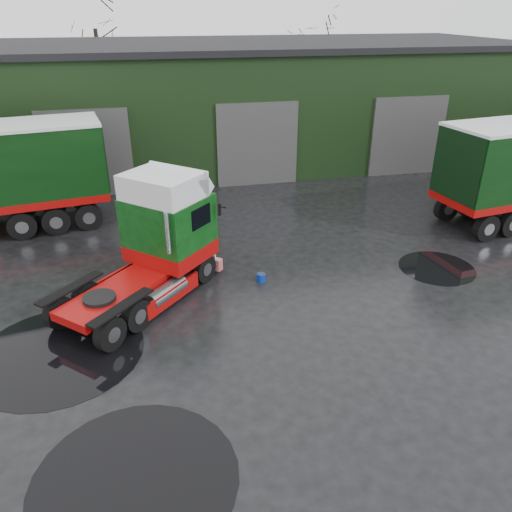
{
  "coord_description": "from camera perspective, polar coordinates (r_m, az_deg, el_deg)",
  "views": [
    {
      "loc": [
        -3.32,
        -9.65,
        8.08
      ],
      "look_at": [
        -0.57,
        2.73,
        1.7
      ],
      "focal_mm": 35.0,
      "sensor_mm": 36.0,
      "label": 1
    }
  ],
  "objects": [
    {
      "name": "tree_back_a",
      "position": [
        39.88,
        -17.51,
        20.81
      ],
      "size": [
        4.4,
        4.4,
        9.5
      ],
      "primitive_type": null,
      "color": "black",
      "rests_on": "ground"
    },
    {
      "name": "puddle_2",
      "position": [
        14.17,
        -21.6,
        -10.24
      ],
      "size": [
        4.37,
        4.37,
        0.01
      ],
      "primitive_type": "cylinder",
      "color": "black",
      "rests_on": "ground"
    },
    {
      "name": "tree_back_b",
      "position": [
        42.05,
        6.43,
        20.65
      ],
      "size": [
        4.4,
        4.4,
        7.5
      ],
      "primitive_type": null,
      "color": "black",
      "rests_on": "ground"
    },
    {
      "name": "ground",
      "position": [
        13.02,
        5.16,
        -11.79
      ],
      "size": [
        100.0,
        100.0,
        0.0
      ],
      "primitive_type": "plane",
      "color": "black"
    },
    {
      "name": "puddle_0",
      "position": [
        10.66,
        -13.63,
        -23.57
      ],
      "size": [
        3.99,
        3.99,
        0.01
      ],
      "primitive_type": "cylinder",
      "color": "black",
      "rests_on": "ground"
    },
    {
      "name": "wash_bucket",
      "position": [
        16.3,
        0.57,
        -2.47
      ],
      "size": [
        0.36,
        0.36,
        0.27
      ],
      "primitive_type": "cylinder",
      "rotation": [
        0.0,
        0.0,
        0.34
      ],
      "color": "#07269B",
      "rests_on": "ground"
    },
    {
      "name": "puddle_1",
      "position": [
        18.26,
        19.95,
        -1.27
      ],
      "size": [
        2.57,
        2.57,
        0.01
      ],
      "primitive_type": "cylinder",
      "color": "black",
      "rests_on": "ground"
    },
    {
      "name": "hero_tractor",
      "position": [
        14.79,
        -13.98,
        0.93
      ],
      "size": [
        5.9,
        6.07,
        3.69
      ],
      "primitive_type": null,
      "rotation": [
        0.0,
        0.0,
        -0.75
      ],
      "color": "#0B3A0F",
      "rests_on": "ground"
    },
    {
      "name": "warehouse",
      "position": [
        30.52,
        -2.44,
        17.41
      ],
      "size": [
        32.4,
        12.4,
        6.3
      ],
      "color": "black",
      "rests_on": "ground"
    }
  ]
}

